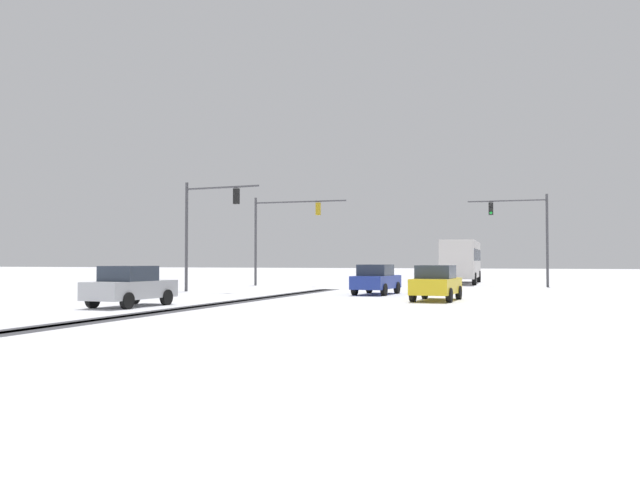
% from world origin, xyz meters
% --- Properties ---
extents(wheel_track_left_lane, '(0.98, 34.26, 0.01)m').
position_xyz_m(wheel_track_left_lane, '(-2.83, 15.57, 0.00)').
color(wheel_track_left_lane, '#424247').
rests_on(wheel_track_left_lane, ground).
extents(wheel_track_right_lane, '(0.81, 34.26, 0.01)m').
position_xyz_m(wheel_track_right_lane, '(-3.27, 15.57, 0.00)').
color(wheel_track_right_lane, '#424247').
rests_on(wheel_track_right_lane, ground).
extents(sidewalk_kerb_right, '(4.00, 34.26, 0.12)m').
position_xyz_m(sidewalk_kerb_right, '(11.63, 14.02, 0.06)').
color(sidewalk_kerb_right, white).
rests_on(sidewalk_kerb_right, ground).
extents(traffic_signal_far_right, '(5.51, 0.44, 6.50)m').
position_xyz_m(traffic_signal_far_right, '(8.75, 41.10, 4.39)').
color(traffic_signal_far_right, '#47474C').
rests_on(traffic_signal_far_right, ground).
extents(traffic_signal_far_left, '(7.07, 0.38, 6.50)m').
position_xyz_m(traffic_signal_far_left, '(-8.23, 37.16, 4.49)').
color(traffic_signal_far_left, '#47474C').
rests_on(traffic_signal_far_left, ground).
extents(traffic_signal_near_left, '(4.95, 0.52, 6.50)m').
position_xyz_m(traffic_signal_near_left, '(-8.92, 27.05, 4.36)').
color(traffic_signal_near_left, '#47474C').
rests_on(traffic_signal_near_left, ground).
extents(car_blue_lead, '(2.01, 4.19, 1.62)m').
position_xyz_m(car_blue_lead, '(1.35, 27.30, 0.82)').
color(car_blue_lead, '#233899').
rests_on(car_blue_lead, ground).
extents(car_yellow_cab_second, '(1.96, 4.16, 1.62)m').
position_xyz_m(car_yellow_cab_second, '(5.29, 22.78, 0.82)').
color(car_yellow_cab_second, yellow).
rests_on(car_yellow_cab_second, ground).
extents(car_silver_third, '(1.98, 4.17, 1.62)m').
position_xyz_m(car_silver_third, '(-5.65, 14.93, 0.82)').
color(car_silver_third, '#B7BABF').
rests_on(car_silver_third, ground).
extents(bus_oncoming, '(3.03, 11.10, 3.38)m').
position_xyz_m(bus_oncoming, '(3.71, 46.43, 1.99)').
color(bus_oncoming, silver).
rests_on(bus_oncoming, ground).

